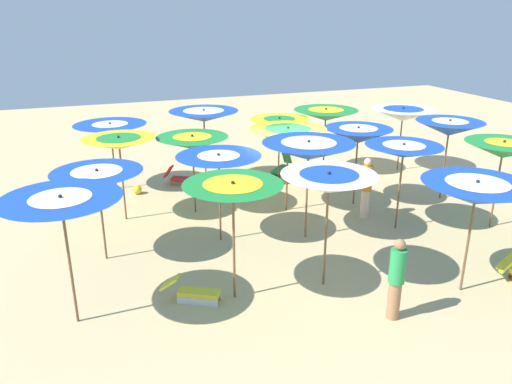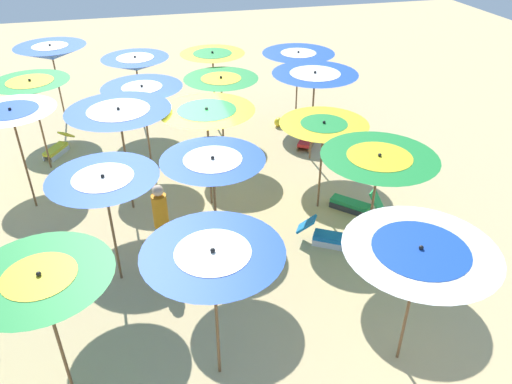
# 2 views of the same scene
# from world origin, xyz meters

# --- Properties ---
(ground) EXTENTS (41.29, 41.29, 0.04)m
(ground) POSITION_xyz_m (0.00, 0.00, -0.02)
(ground) COLOR #D1B57F
(beach_umbrella_0) EXTENTS (2.11, 2.11, 2.56)m
(beach_umbrella_0) POSITION_xyz_m (-2.95, 5.71, 2.29)
(beach_umbrella_0) COLOR brown
(beach_umbrella_0) RESTS_ON ground
(beach_umbrella_1) EXTENTS (1.93, 1.93, 2.52)m
(beach_umbrella_1) POSITION_xyz_m (-3.16, 2.67, 2.29)
(beach_umbrella_1) COLOR brown
(beach_umbrella_1) RESTS_ON ground
(beach_umbrella_2) EXTENTS (1.94, 1.94, 2.54)m
(beach_umbrella_2) POSITION_xyz_m (-3.32, 0.73, 2.29)
(beach_umbrella_2) COLOR brown
(beach_umbrella_2) RESTS_ON ground
(beach_umbrella_5) EXTENTS (2.03, 2.03, 2.23)m
(beach_umbrella_5) POSITION_xyz_m (-0.52, 5.01, 1.97)
(beach_umbrella_5) COLOR brown
(beach_umbrella_5) RESTS_ON ground
(beach_umbrella_6) EXTENTS (2.08, 2.08, 2.30)m
(beach_umbrella_6) POSITION_xyz_m (-0.46, 2.19, 2.08)
(beach_umbrella_6) COLOR brown
(beach_umbrella_6) RESTS_ON ground
(beach_umbrella_7) EXTENTS (2.27, 2.27, 2.58)m
(beach_umbrella_7) POSITION_xyz_m (-1.04, 0.08, 2.31)
(beach_umbrella_7) COLOR brown
(beach_umbrella_7) RESTS_ON ground
(beach_umbrella_8) EXTENTS (1.97, 1.97, 2.37)m
(beach_umbrella_8) POSITION_xyz_m (-1.38, -2.43, 2.15)
(beach_umbrella_8) COLOR brown
(beach_umbrella_8) RESTS_ON ground
(beach_umbrella_9) EXTENTS (1.94, 1.94, 2.41)m
(beach_umbrella_9) POSITION_xyz_m (-2.15, -4.92, 2.14)
(beach_umbrella_9) COLOR brown
(beach_umbrella_9) RESTS_ON ground
(beach_umbrella_10) EXTENTS (1.94, 1.94, 2.40)m
(beach_umbrella_10) POSITION_xyz_m (1.74, 4.31, 2.19)
(beach_umbrella_10) COLOR brown
(beach_umbrella_10) RESTS_ON ground
(beach_umbrella_11) EXTENTS (2.00, 2.00, 2.30)m
(beach_umbrella_11) POSITION_xyz_m (1.62, 2.35, 2.06)
(beach_umbrella_11) COLOR brown
(beach_umbrella_11) RESTS_ON ground
(beach_umbrella_12) EXTENTS (2.14, 2.14, 2.50)m
(beach_umbrella_12) POSITION_xyz_m (0.82, -0.19, 2.23)
(beach_umbrella_12) COLOR brown
(beach_umbrella_12) RESTS_ON ground
(beach_umbrella_13) EXTENTS (1.97, 1.97, 2.39)m
(beach_umbrella_13) POSITION_xyz_m (0.58, -2.29, 2.12)
(beach_umbrella_13) COLOR brown
(beach_umbrella_13) RESTS_ON ground
(beach_umbrella_14) EXTENTS (1.99, 1.99, 2.49)m
(beach_umbrella_14) POSITION_xyz_m (0.10, -5.10, 2.22)
(beach_umbrella_14) COLOR brown
(beach_umbrella_14) RESTS_ON ground
(beach_umbrella_15) EXTENTS (2.27, 2.27, 2.21)m
(beach_umbrella_15) POSITION_xyz_m (4.45, 4.33, 2.00)
(beach_umbrella_15) COLOR brown
(beach_umbrella_15) RESTS_ON ground
(beach_umbrella_16) EXTENTS (2.24, 2.24, 2.54)m
(beach_umbrella_16) POSITION_xyz_m (3.92, 1.43, 2.31)
(beach_umbrella_16) COLOR brown
(beach_umbrella_16) RESTS_ON ground
(beach_umbrella_17) EXTENTS (1.98, 1.98, 2.24)m
(beach_umbrella_17) POSITION_xyz_m (3.29, -0.95, 1.96)
(beach_umbrella_17) COLOR brown
(beach_umbrella_17) RESTS_ON ground
(beach_umbrella_18) EXTENTS (2.24, 2.24, 2.34)m
(beach_umbrella_18) POSITION_xyz_m (3.67, -2.85, 2.09)
(beach_umbrella_18) COLOR brown
(beach_umbrella_18) RESTS_ON ground
(beach_umbrella_19) EXTENTS (2.24, 2.24, 2.32)m
(beach_umbrella_19) POSITION_xyz_m (2.99, -5.54, 2.05)
(beach_umbrella_19) COLOR brown
(beach_umbrella_19) RESTS_ON ground
(lounger_0) EXTENTS (0.89, 1.11, 0.62)m
(lounger_0) POSITION_xyz_m (4.11, 2.24, 0.21)
(lounger_0) COLOR olive
(lounger_0) RESTS_ON ground
(lounger_1) EXTENTS (1.09, 1.12, 0.69)m
(lounger_1) POSITION_xyz_m (4.05, -1.37, 0.21)
(lounger_1) COLOR #333338
(lounger_1) RESTS_ON ground
(lounger_3) EXTENTS (0.86, 1.21, 0.53)m
(lounger_3) POSITION_xyz_m (-3.02, 3.48, 0.20)
(lounger_3) COLOR silver
(lounger_3) RESTS_ON ground
(lounger_4) EXTENTS (1.27, 0.95, 0.61)m
(lounger_4) POSITION_xyz_m (3.01, -2.41, 0.21)
(lounger_4) COLOR silver
(lounger_4) RESTS_ON ground
(beachgoer_0) EXTENTS (0.30, 0.30, 1.75)m
(beachgoer_0) POSITION_xyz_m (-0.47, -2.02, 0.92)
(beachgoer_0) COLOR beige
(beachgoer_0) RESTS_ON ground
(beach_ball) EXTENTS (0.29, 0.29, 0.29)m
(beach_ball) POSITION_xyz_m (3.69, 3.75, 0.15)
(beach_ball) COLOR yellow
(beach_ball) RESTS_ON ground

